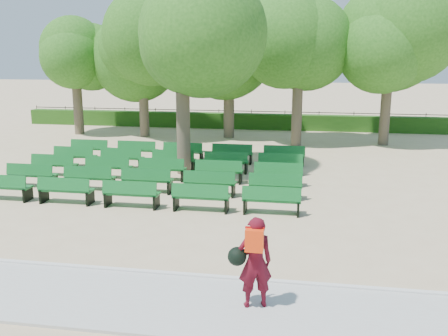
% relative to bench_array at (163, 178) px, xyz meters
% --- Properties ---
extents(ground, '(120.00, 120.00, 0.00)m').
position_rel_bench_array_xyz_m(ground, '(0.70, -1.36, -0.09)').
color(ground, tan).
extents(paving, '(30.00, 2.20, 0.06)m').
position_rel_bench_array_xyz_m(paving, '(0.70, -8.76, -0.06)').
color(paving, '#B5B6B1').
rests_on(paving, ground).
extents(curb, '(30.00, 0.12, 0.10)m').
position_rel_bench_array_xyz_m(curb, '(0.70, -7.61, -0.04)').
color(curb, silver).
rests_on(curb, ground).
extents(hedge, '(26.00, 0.70, 0.90)m').
position_rel_bench_array_xyz_m(hedge, '(0.70, 12.64, 0.36)').
color(hedge, '#245215').
rests_on(hedge, ground).
extents(fence, '(26.00, 0.10, 1.02)m').
position_rel_bench_array_xyz_m(fence, '(0.70, 13.04, -0.09)').
color(fence, black).
rests_on(fence, ground).
extents(tree_line, '(21.80, 6.80, 7.04)m').
position_rel_bench_array_xyz_m(tree_line, '(0.70, 8.64, -0.09)').
color(tree_line, '#2F6D1D').
rests_on(tree_line, ground).
extents(bench_array, '(1.69, 0.64, 1.05)m').
position_rel_bench_array_xyz_m(bench_array, '(0.00, 0.00, 0.00)').
color(bench_array, '#116425').
rests_on(bench_array, ground).
extents(tree_among, '(4.57, 4.57, 6.37)m').
position_rel_bench_array_xyz_m(tree_among, '(0.49, 1.16, 4.20)').
color(tree_among, brown).
rests_on(tree_among, ground).
extents(person, '(0.84, 0.57, 1.68)m').
position_rel_bench_array_xyz_m(person, '(4.22, -8.63, 0.84)').
color(person, '#4E0B17').
rests_on(person, ground).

